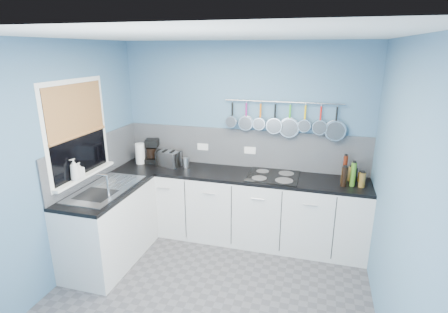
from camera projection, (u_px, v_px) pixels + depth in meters
The scene contains 45 objects.
floor at pixel (209, 296), 3.55m from camera, with size 3.20×3.00×0.02m, color #47474C.
ceiling at pixel (205, 34), 2.80m from camera, with size 3.20×3.00×0.02m, color white.
wall_back at pixel (243, 140), 4.57m from camera, with size 3.20×0.02×2.50m, color #466D8D.
wall_front at pixel (115, 282), 1.79m from camera, with size 3.20×0.02×2.50m, color #466D8D.
wall_left at pixel (59, 165), 3.59m from camera, with size 0.02×3.00×2.50m, color #466D8D.
wall_right at pixel (400, 200), 2.76m from camera, with size 0.02×3.00×2.50m, color #466D8D.
backsplash_back at pixel (243, 148), 4.58m from camera, with size 3.20×0.02×0.50m, color gray.
backsplash_left at pixel (97, 158), 4.17m from camera, with size 0.02×1.80×0.50m, color gray.
cabinet_run_back at pixel (237, 207), 4.52m from camera, with size 3.20×0.60×0.86m, color silver.
worktop_back at pixel (237, 175), 4.39m from camera, with size 3.20×0.60×0.04m, color black.
cabinet_run_left at pixel (110, 227), 4.03m from camera, with size 0.60×1.20×0.86m, color silver.
worktop_left at pixel (106, 191), 3.90m from camera, with size 0.60×1.20×0.04m, color black.
window_frame at pixel (77, 131), 3.77m from camera, with size 0.01×1.00×1.10m, color white.
window_glass at pixel (78, 131), 3.77m from camera, with size 0.01×0.90×1.00m, color black.
bamboo_blind at pixel (76, 110), 3.70m from camera, with size 0.01×0.90×0.55m, color olive.
window_sill at pixel (85, 176), 3.92m from camera, with size 0.10×0.98×0.03m, color white.
sink_unit at pixel (106, 189), 3.89m from camera, with size 0.50×0.95×0.01m, color silver.
mixer_tap at pixel (108, 185), 3.65m from camera, with size 0.12×0.08×0.26m, color silver, non-canonical shape.
socket_left at pixel (203, 147), 4.71m from camera, with size 0.15×0.01×0.09m, color white.
socket_right at pixel (250, 150), 4.54m from camera, with size 0.15×0.01×0.09m, color white.
pot_rail at pixel (283, 102), 4.23m from camera, with size 0.02×0.02×1.45m, color silver.
soap_bottle_a at pixel (74, 170), 3.70m from camera, with size 0.09×0.09×0.24m, color white.
soap_bottle_b at pixel (79, 170), 3.78m from camera, with size 0.08×0.08×0.17m, color white.
paper_towel at pixel (140, 154), 4.72m from camera, with size 0.12×0.12×0.28m, color white.
coffee_maker at pixel (152, 151), 4.78m from camera, with size 0.18×0.20×0.32m, color black, non-canonical shape.
toaster at pixel (169, 159), 4.64m from camera, with size 0.30×0.17×0.20m, color silver.
canister at pixel (186, 162), 4.59m from camera, with size 0.09×0.09×0.13m, color silver.
hob at pixel (273, 176), 4.26m from camera, with size 0.62×0.54×0.01m, color black.
pan_0 at pixel (232, 114), 4.43m from camera, with size 0.15×0.10×0.34m, color silver, non-canonical shape.
pan_1 at pixel (246, 116), 4.39m from camera, with size 0.18×0.06×0.37m, color silver, non-canonical shape.
pan_2 at pixel (260, 115), 4.34m from camera, with size 0.16×0.12×0.35m, color silver, non-canonical shape.
pan_3 at pixel (275, 118), 4.30m from camera, with size 0.20×0.08×0.39m, color silver, non-canonical shape.
pan_4 at pixel (289, 120), 4.26m from camera, with size 0.24×0.05×0.43m, color silver, non-canonical shape.
pan_5 at pixel (305, 117), 4.20m from camera, with size 0.16×0.08×0.35m, color silver, non-canonical shape.
pan_6 at pixel (320, 119), 4.16m from camera, with size 0.18×0.07×0.37m, color silver, non-canonical shape.
pan_7 at pixel (336, 123), 4.12m from camera, with size 0.24×0.07×0.43m, color silver, non-canonical shape.
condiment_0 at pixel (360, 177), 4.10m from camera, with size 0.05×0.05×0.11m, color #8C5914.
condiment_1 at pixel (351, 174), 4.11m from camera, with size 0.06×0.06×0.17m, color olive.
condiment_2 at pixel (345, 168), 4.13m from camera, with size 0.05×0.05×0.30m, color #4C190C.
condiment_3 at pixel (361, 179), 4.03m from camera, with size 0.06×0.06×0.11m, color #265919.
condiment_4 at pixel (354, 176), 4.03m from camera, with size 0.07×0.07×0.19m, color black.
condiment_5 at pixel (344, 175), 4.04m from camera, with size 0.06×0.06×0.18m, color brown.
condiment_6 at pixel (362, 180), 3.92m from camera, with size 0.07×0.07×0.17m, color brown.
condiment_7 at pixel (353, 174), 3.94m from camera, with size 0.06×0.06×0.28m, color #3F721E.
condiment_8 at pixel (344, 177), 3.93m from camera, with size 0.07×0.07×0.23m, color black.
Camera 1 is at (0.95, -2.82, 2.40)m, focal length 27.92 mm.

